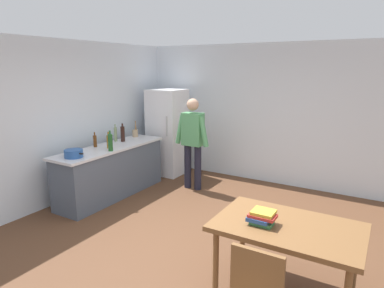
{
  "coord_description": "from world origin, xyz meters",
  "views": [
    {
      "loc": [
        2.14,
        -3.36,
        2.25
      ],
      "look_at": [
        -0.72,
        1.43,
        0.97
      ],
      "focal_mm": 31.49,
      "sensor_mm": 36.0,
      "label": 1
    }
  ],
  "objects_px": {
    "bottle_wine_dark": "(123,134)",
    "dining_table": "(287,232)",
    "book_stack": "(262,217)",
    "bottle_vinegar_tall": "(115,134)",
    "bottle_oil_amber": "(109,142)",
    "cooking_pot": "(74,153)",
    "bottle_wine_green": "(110,142)",
    "person": "(193,138)",
    "refrigerator": "(167,132)",
    "bottle_beer_brown": "(95,141)",
    "utensil_jar": "(135,133)"
  },
  "relations": [
    {
      "from": "book_stack",
      "to": "bottle_oil_amber",
      "type": "bearing_deg",
      "value": 160.2
    },
    {
      "from": "book_stack",
      "to": "bottle_wine_green",
      "type": "bearing_deg",
      "value": 161.36
    },
    {
      "from": "person",
      "to": "dining_table",
      "type": "xyz_separation_m",
      "value": [
        2.35,
        -2.15,
        -0.31
      ]
    },
    {
      "from": "refrigerator",
      "to": "book_stack",
      "type": "xyz_separation_m",
      "value": [
        3.07,
        -2.82,
        -0.08
      ]
    },
    {
      "from": "bottle_vinegar_tall",
      "to": "bottle_oil_amber",
      "type": "distance_m",
      "value": 0.55
    },
    {
      "from": "bottle_vinegar_tall",
      "to": "bottle_oil_amber",
      "type": "relative_size",
      "value": 1.14
    },
    {
      "from": "cooking_pot",
      "to": "bottle_oil_amber",
      "type": "relative_size",
      "value": 1.43
    },
    {
      "from": "refrigerator",
      "to": "book_stack",
      "type": "distance_m",
      "value": 4.17
    },
    {
      "from": "person",
      "to": "cooking_pot",
      "type": "height_order",
      "value": "person"
    },
    {
      "from": "bottle_vinegar_tall",
      "to": "bottle_wine_dark",
      "type": "height_order",
      "value": "bottle_wine_dark"
    },
    {
      "from": "person",
      "to": "dining_table",
      "type": "height_order",
      "value": "person"
    },
    {
      "from": "dining_table",
      "to": "refrigerator",
      "type": "bearing_deg",
      "value": 140.71
    },
    {
      "from": "cooking_pot",
      "to": "bottle_beer_brown",
      "type": "xyz_separation_m",
      "value": [
        -0.24,
        0.66,
        0.05
      ]
    },
    {
      "from": "bottle_oil_amber",
      "to": "book_stack",
      "type": "height_order",
      "value": "bottle_oil_amber"
    },
    {
      "from": "utensil_jar",
      "to": "bottle_beer_brown",
      "type": "bearing_deg",
      "value": -91.29
    },
    {
      "from": "bottle_oil_amber",
      "to": "utensil_jar",
      "type": "bearing_deg",
      "value": 104.17
    },
    {
      "from": "person",
      "to": "bottle_wine_green",
      "type": "bearing_deg",
      "value": -122.54
    },
    {
      "from": "refrigerator",
      "to": "bottle_oil_amber",
      "type": "relative_size",
      "value": 6.43
    },
    {
      "from": "person",
      "to": "bottle_oil_amber",
      "type": "xyz_separation_m",
      "value": [
        -0.98,
        -1.15,
        0.04
      ]
    },
    {
      "from": "refrigerator",
      "to": "bottle_beer_brown",
      "type": "xyz_separation_m",
      "value": [
        -0.3,
        -1.75,
        0.11
      ]
    },
    {
      "from": "utensil_jar",
      "to": "book_stack",
      "type": "relative_size",
      "value": 1.21
    },
    {
      "from": "cooking_pot",
      "to": "bottle_wine_green",
      "type": "relative_size",
      "value": 1.18
    },
    {
      "from": "dining_table",
      "to": "bottle_beer_brown",
      "type": "relative_size",
      "value": 5.38
    },
    {
      "from": "bottle_wine_green",
      "to": "book_stack",
      "type": "relative_size",
      "value": 1.28
    },
    {
      "from": "bottle_vinegar_tall",
      "to": "bottle_oil_amber",
      "type": "bearing_deg",
      "value": -58.87
    },
    {
      "from": "bottle_wine_green",
      "to": "person",
      "type": "bearing_deg",
      "value": 57.46
    },
    {
      "from": "cooking_pot",
      "to": "book_stack",
      "type": "distance_m",
      "value": 3.16
    },
    {
      "from": "bottle_wine_dark",
      "to": "book_stack",
      "type": "relative_size",
      "value": 1.28
    },
    {
      "from": "refrigerator",
      "to": "book_stack",
      "type": "relative_size",
      "value": 6.78
    },
    {
      "from": "bottle_wine_dark",
      "to": "bottle_oil_amber",
      "type": "bearing_deg",
      "value": -73.22
    },
    {
      "from": "refrigerator",
      "to": "book_stack",
      "type": "height_order",
      "value": "refrigerator"
    },
    {
      "from": "person",
      "to": "dining_table",
      "type": "bearing_deg",
      "value": -42.41
    },
    {
      "from": "person",
      "to": "bottle_wine_dark",
      "type": "xyz_separation_m",
      "value": [
        -1.14,
        -0.62,
        0.07
      ]
    },
    {
      "from": "dining_table",
      "to": "cooking_pot",
      "type": "bearing_deg",
      "value": 175.16
    },
    {
      "from": "bottle_wine_green",
      "to": "refrigerator",
      "type": "bearing_deg",
      "value": 94.26
    },
    {
      "from": "utensil_jar",
      "to": "bottle_vinegar_tall",
      "type": "distance_m",
      "value": 0.52
    },
    {
      "from": "bottle_oil_amber",
      "to": "bottle_wine_dark",
      "type": "bearing_deg",
      "value": 106.78
    },
    {
      "from": "refrigerator",
      "to": "person",
      "type": "height_order",
      "value": "refrigerator"
    },
    {
      "from": "utensil_jar",
      "to": "person",
      "type": "bearing_deg",
      "value": 7.71
    },
    {
      "from": "cooking_pot",
      "to": "bottle_beer_brown",
      "type": "relative_size",
      "value": 1.54
    },
    {
      "from": "bottle_wine_dark",
      "to": "bottle_oil_amber",
      "type": "distance_m",
      "value": 0.55
    },
    {
      "from": "book_stack",
      "to": "utensil_jar",
      "type": "bearing_deg",
      "value": 147.91
    },
    {
      "from": "cooking_pot",
      "to": "refrigerator",
      "type": "bearing_deg",
      "value": 88.54
    },
    {
      "from": "person",
      "to": "bottle_wine_dark",
      "type": "height_order",
      "value": "person"
    },
    {
      "from": "person",
      "to": "utensil_jar",
      "type": "relative_size",
      "value": 5.31
    },
    {
      "from": "cooking_pot",
      "to": "bottle_vinegar_tall",
      "type": "distance_m",
      "value": 1.21
    },
    {
      "from": "dining_table",
      "to": "cooking_pot",
      "type": "relative_size",
      "value": 3.5
    },
    {
      "from": "utensil_jar",
      "to": "bottle_oil_amber",
      "type": "height_order",
      "value": "utensil_jar"
    },
    {
      "from": "bottle_wine_dark",
      "to": "dining_table",
      "type": "bearing_deg",
      "value": -23.61
    },
    {
      "from": "bottle_beer_brown",
      "to": "book_stack",
      "type": "xyz_separation_m",
      "value": [
        3.37,
        -1.07,
        -0.18
      ]
    }
  ]
}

